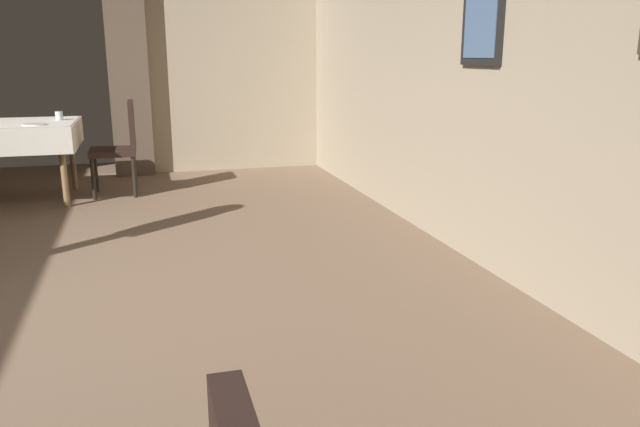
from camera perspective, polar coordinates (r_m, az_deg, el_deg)
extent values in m
cube|color=tan|center=(4.07, 17.00, 15.59)|extent=(0.12, 8.40, 3.00)
cube|color=black|center=(4.21, 14.64, 16.37)|extent=(0.03, 0.46, 0.49)
cube|color=slate|center=(4.20, 14.44, 16.39)|extent=(0.01, 0.38, 0.41)
cube|color=tan|center=(7.70, -9.34, 15.13)|extent=(2.50, 0.12, 3.00)
cube|color=brown|center=(7.50, -17.20, 13.48)|extent=(0.44, 0.14, 2.68)
cylinder|color=olive|center=(6.17, -22.40, 3.80)|extent=(0.06, 0.06, 0.71)
cylinder|color=olive|center=(6.97, -21.72, 4.95)|extent=(0.06, 0.06, 0.71)
cube|color=silver|center=(7.13, -26.55, 6.87)|extent=(1.39, 0.02, 0.25)
cube|color=silver|center=(6.52, -21.30, 6.84)|extent=(0.02, 1.03, 0.25)
cylinder|color=black|center=(6.40, -20.03, 3.02)|extent=(0.04, 0.04, 0.42)
cylinder|color=black|center=(6.77, -19.83, 3.62)|extent=(0.04, 0.04, 0.42)
cylinder|color=black|center=(6.38, -16.63, 3.26)|extent=(0.04, 0.04, 0.42)
cylinder|color=black|center=(6.75, -16.61, 3.85)|extent=(0.04, 0.04, 0.42)
cube|color=black|center=(6.54, -18.43, 5.39)|extent=(0.44, 0.44, 0.06)
cube|color=black|center=(6.50, -16.83, 7.73)|extent=(0.05, 0.42, 0.48)
cylinder|color=silver|center=(6.63, -22.75, 8.25)|extent=(0.07, 0.07, 0.09)
cylinder|color=white|center=(6.26, -24.66, 7.42)|extent=(0.21, 0.21, 0.01)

